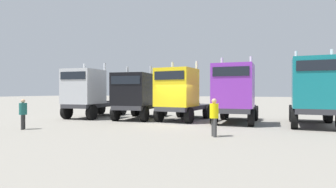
{
  "coord_description": "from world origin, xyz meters",
  "views": [
    {
      "loc": [
        6.63,
        -16.14,
        2.06
      ],
      "look_at": [
        -1.39,
        2.67,
        1.88
      ],
      "focal_mm": 29.74,
      "sensor_mm": 36.0,
      "label": 1
    }
  ],
  "objects": [
    {
      "name": "visitor_in_hivis",
      "position": [
        3.6,
        -3.64,
        1.01
      ],
      "size": [
        0.55,
        0.55,
        1.75
      ],
      "rotation": [
        0.0,
        0.0,
        3.68
      ],
      "color": "#3F3F3F",
      "rests_on": "ground"
    },
    {
      "name": "ground",
      "position": [
        0.0,
        0.0,
        0.0
      ],
      "size": [
        200.0,
        200.0,
        0.0
      ],
      "primitive_type": "plane",
      "color": "gray"
    },
    {
      "name": "semi_truck_teal",
      "position": [
        8.13,
        1.85,
        2.05
      ],
      "size": [
        2.61,
        6.5,
        4.53
      ],
      "rotation": [
        0.0,
        0.0,
        -1.56
      ],
      "color": "#333338",
      "rests_on": "ground"
    },
    {
      "name": "semi_truck_silver",
      "position": [
        -7.59,
        1.33,
        1.98
      ],
      "size": [
        3.01,
        6.18,
        4.34
      ],
      "rotation": [
        0.0,
        0.0,
        -1.49
      ],
      "color": "#333338",
      "rests_on": "ground"
    },
    {
      "name": "semi_truck_black",
      "position": [
        -3.54,
        1.71,
        1.76
      ],
      "size": [
        3.29,
        6.26,
        3.96
      ],
      "rotation": [
        0.0,
        0.0,
        -1.44
      ],
      "color": "#333338",
      "rests_on": "ground"
    },
    {
      "name": "visitor_with_camera",
      "position": [
        -6.58,
        -5.32,
        0.96
      ],
      "size": [
        0.56,
        0.56,
        1.66
      ],
      "rotation": [
        0.0,
        0.0,
        0.66
      ],
      "color": "#2D2D2D",
      "rests_on": "ground"
    },
    {
      "name": "semi_truck_yellow",
      "position": [
        -0.21,
        2.07,
        1.89
      ],
      "size": [
        2.84,
        6.12,
        4.23
      ],
      "rotation": [
        0.0,
        0.0,
        -1.62
      ],
      "color": "#333338",
      "rests_on": "ground"
    },
    {
      "name": "semi_truck_purple",
      "position": [
        3.58,
        1.87,
        1.97
      ],
      "size": [
        2.78,
        5.94,
        4.36
      ],
      "rotation": [
        0.0,
        0.0,
        -1.53
      ],
      "color": "#333338",
      "rests_on": "ground"
    }
  ]
}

